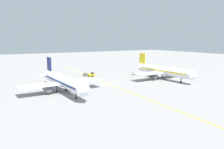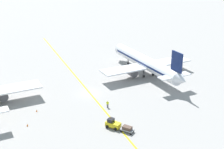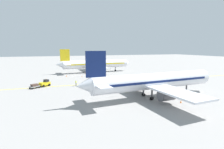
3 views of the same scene
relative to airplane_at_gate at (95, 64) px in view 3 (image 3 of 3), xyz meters
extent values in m
plane|color=gray|center=(25.55, -4.16, -3.71)|extent=(400.00, 400.00, 0.00)
cube|color=yellow|center=(25.55, -4.16, -3.71)|extent=(4.55, 119.94, 0.01)
cylinder|color=white|center=(-0.02, 0.44, 0.09)|extent=(4.80, 30.12, 3.60)
cone|color=white|center=(-0.66, 16.63, 0.09)|extent=(3.51, 2.53, 3.42)
cone|color=white|center=(0.64, -16.05, 0.39)|extent=(3.18, 3.12, 3.06)
cube|color=yellow|center=(-0.02, 0.44, 0.24)|extent=(4.72, 27.12, 0.50)
cube|color=white|center=(0.02, -0.56, -0.63)|extent=(28.19, 6.31, 0.36)
cylinder|color=#4C4C51|center=(-4.97, -0.76, -1.88)|extent=(2.33, 3.29, 2.20)
cylinder|color=#4C4C51|center=(5.02, -0.36, -1.88)|extent=(2.33, 3.29, 2.20)
cube|color=yellow|center=(0.54, -13.55, 4.39)|extent=(0.52, 4.01, 5.00)
cube|color=white|center=(0.52, -13.05, 0.49)|extent=(9.09, 2.76, 0.24)
cylinder|color=#4C4C51|center=(-0.40, 10.03, -2.31)|extent=(0.36, 0.36, 2.00)
cylinder|color=black|center=(-0.40, 10.03, -3.31)|extent=(0.31, 0.81, 0.80)
cylinder|color=#4C4C51|center=(-1.54, -1.62, -2.31)|extent=(0.36, 0.36, 2.00)
cylinder|color=black|center=(-1.54, -1.62, -3.31)|extent=(0.31, 0.81, 0.80)
cylinder|color=#4C4C51|center=(1.66, -1.49, -2.31)|extent=(0.36, 0.36, 2.00)
cylinder|color=black|center=(1.66, -1.49, -3.31)|extent=(0.31, 0.81, 0.80)
cylinder|color=silver|center=(44.92, 1.76, 0.09)|extent=(5.14, 30.15, 3.60)
cone|color=silver|center=(44.09, 17.94, 0.09)|extent=(3.54, 2.57, 3.42)
cone|color=silver|center=(45.77, -14.72, 0.39)|extent=(3.21, 3.15, 3.06)
cube|color=#0F1E51|center=(44.92, 1.76, 0.24)|extent=(5.02, 27.15, 0.50)
cube|color=silver|center=(44.97, 0.76, -0.63)|extent=(28.23, 6.63, 0.36)
cylinder|color=#4C4C51|center=(39.98, 0.50, -1.88)|extent=(2.36, 3.31, 2.20)
cylinder|color=#4C4C51|center=(49.97, 1.02, -1.88)|extent=(2.36, 3.31, 2.20)
cube|color=#0F1E51|center=(45.64, -12.22, 4.39)|extent=(0.57, 4.01, 5.00)
cube|color=silver|center=(45.62, -11.72, 0.49)|extent=(9.11, 2.86, 0.24)
cylinder|color=#4C4C51|center=(44.43, 11.35, -2.31)|extent=(0.36, 0.36, 2.00)
cylinder|color=black|center=(44.43, 11.35, -3.31)|extent=(0.32, 0.81, 0.80)
cylinder|color=#4C4C51|center=(43.43, -0.32, -2.31)|extent=(0.36, 0.36, 2.00)
cylinder|color=black|center=(43.43, -0.32, -3.31)|extent=(0.32, 0.81, 0.80)
cylinder|color=#4C4C51|center=(46.62, -0.16, -2.31)|extent=(0.36, 0.36, 2.00)
cylinder|color=black|center=(46.62, -0.16, -3.31)|extent=(0.32, 0.81, 0.80)
cube|color=gold|center=(23.87, -21.84, -2.91)|extent=(2.95, 3.32, 0.90)
cube|color=black|center=(23.56, -21.39, -2.11)|extent=(1.68, 1.63, 0.70)
sphere|color=orange|center=(23.56, -21.39, -1.68)|extent=(0.16, 0.16, 0.16)
cylinder|color=black|center=(22.70, -21.47, -3.36)|extent=(0.61, 0.72, 0.70)
cylinder|color=black|center=(23.93, -20.61, -3.36)|extent=(0.61, 0.72, 0.70)
cylinder|color=black|center=(23.82, -23.07, -3.36)|extent=(0.61, 0.72, 0.70)
cylinder|color=black|center=(25.05, -22.21, -3.36)|extent=(0.61, 0.72, 0.70)
cube|color=gray|center=(25.71, -24.46, -3.17)|extent=(2.64, 2.93, 0.20)
cube|color=#4C382D|center=(25.71, -24.46, -2.77)|extent=(1.96, 2.13, 0.60)
cylinder|color=black|center=(24.59, -23.97, -3.49)|extent=(0.37, 0.44, 0.44)
cylinder|color=black|center=(25.63, -23.25, -3.49)|extent=(0.37, 0.44, 0.44)
cylinder|color=black|center=(25.79, -25.68, -3.49)|extent=(0.37, 0.44, 0.44)
cylinder|color=black|center=(26.82, -24.95, -3.49)|extent=(0.37, 0.44, 0.44)
cylinder|color=#23232D|center=(26.55, -13.20, -3.28)|extent=(0.16, 0.16, 0.85)
cylinder|color=#23232D|center=(26.37, -13.12, -3.28)|extent=(0.16, 0.16, 0.85)
cube|color=#CCD819|center=(26.46, -13.16, -2.56)|extent=(0.42, 0.34, 0.60)
cylinder|color=#CCD819|center=(26.68, -13.25, -2.56)|extent=(0.10, 0.10, 0.55)
cylinder|color=#CCD819|center=(26.24, -13.07, -2.56)|extent=(0.10, 0.10, 0.55)
sphere|color=beige|center=(26.46, -13.16, -2.14)|extent=(0.22, 0.22, 0.22)
cone|color=orange|center=(50.41, 4.34, -3.43)|extent=(0.32, 0.32, 0.55)
cone|color=orange|center=(11.19, -8.46, -3.43)|extent=(0.32, 0.32, 0.55)
cone|color=orange|center=(8.12, -13.98, -3.43)|extent=(0.32, 0.32, 0.55)
cone|color=orange|center=(3.51, -5.42, -3.43)|extent=(0.32, 0.32, 0.55)
camera|label=1|loc=(66.55, 69.39, 13.57)|focal=35.00mm
camera|label=2|loc=(0.74, -71.90, 29.21)|focal=50.00mm
camera|label=3|loc=(77.69, -20.96, 7.44)|focal=28.00mm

